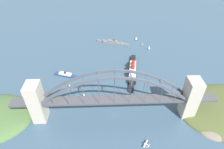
{
  "coord_description": "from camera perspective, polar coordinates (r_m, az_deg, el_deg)",
  "views": [
    {
      "loc": [
        -9.36,
        -167.84,
        202.28
      ],
      "look_at": [
        0.0,
        80.43,
        8.0
      ],
      "focal_mm": 30.29,
      "sensor_mm": 36.0,
      "label": 1
    }
  ],
  "objects": [
    {
      "name": "small_boat_0",
      "position": [
        421.66,
        9.13,
        8.95
      ],
      "size": [
        9.27,
        4.08,
        1.74
      ],
      "color": "brown",
      "rests_on": "ground"
    },
    {
      "name": "harbor_arch_bridge",
      "position": [
        240.1,
        0.73,
        -7.54
      ],
      "size": [
        259.28,
        20.6,
        72.89
      ],
      "color": "#BCB29E",
      "rests_on": "ground"
    },
    {
      "name": "small_boat_3",
      "position": [
        404.28,
        11.14,
        7.99
      ],
      "size": [
        8.35,
        5.75,
        9.75
      ],
      "color": "#2D6B3D",
      "rests_on": "ground"
    },
    {
      "name": "seaplane_taxiing_near_bridge",
      "position": [
        238.56,
        10.28,
        -20.08
      ],
      "size": [
        8.84,
        10.42,
        4.81
      ],
      "color": "#B7B7B2",
      "rests_on": "ground"
    },
    {
      "name": "small_boat_1",
      "position": [
        286.23,
        -8.49,
        -6.25
      ],
      "size": [
        6.03,
        8.6,
        9.44
      ],
      "color": "black",
      "rests_on": "ground"
    },
    {
      "name": "small_boat_4",
      "position": [
        437.61,
        7.32,
        10.81
      ],
      "size": [
        9.29,
        6.12,
        9.28
      ],
      "color": "#234C8C",
      "rests_on": "ground"
    },
    {
      "name": "channel_marker_buoy",
      "position": [
        285.37,
        2.27,
        -6.84
      ],
      "size": [
        2.2,
        2.2,
        2.75
      ],
      "color": "red",
      "rests_on": "ground"
    },
    {
      "name": "harbor_ferry_steamer",
      "position": [
        334.47,
        -13.95,
        -0.0
      ],
      "size": [
        39.77,
        18.49,
        7.68
      ],
      "color": "navy",
      "rests_on": "ground"
    },
    {
      "name": "naval_cruiser",
      "position": [
        419.6,
        0.25,
        9.7
      ],
      "size": [
        69.22,
        27.04,
        17.66
      ],
      "color": "slate",
      "rests_on": "ground"
    },
    {
      "name": "small_boat_2",
      "position": [
        304.92,
        -12.72,
        -3.47
      ],
      "size": [
        5.62,
        9.01,
        10.37
      ],
      "color": "gold",
      "rests_on": "ground"
    },
    {
      "name": "ocean_liner",
      "position": [
        330.31,
        6.22,
        1.2
      ],
      "size": [
        23.55,
        101.76,
        20.05
      ],
      "color": "black",
      "rests_on": "ground"
    },
    {
      "name": "ground_plane",
      "position": [
        263.01,
        0.68,
        -12.25
      ],
      "size": [
        1400.0,
        1400.0,
        0.0
      ],
      "primitive_type": "plane",
      "color": "#385166"
    }
  ]
}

